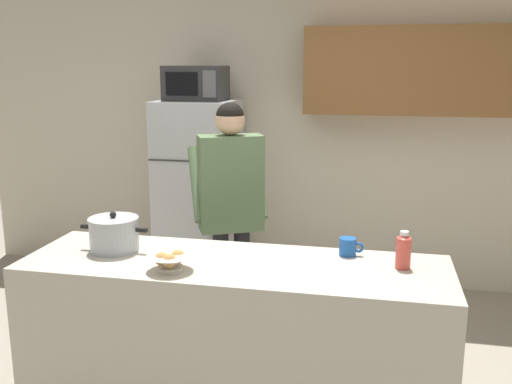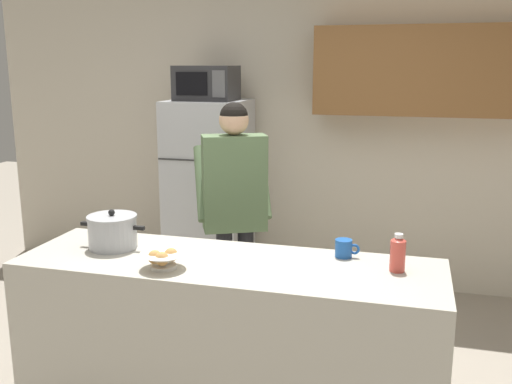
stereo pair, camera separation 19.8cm
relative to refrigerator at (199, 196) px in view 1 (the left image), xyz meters
The scene contains 9 objects.
back_wall_unit 1.26m from the refrigerator, 21.20° to the left, with size 6.00×0.48×2.60m.
kitchen_island 2.04m from the refrigerator, 67.32° to the right, with size 2.21×0.68×0.92m, color #BCB7A8.
refrigerator is the anchor object (origin of this frame).
microwave 0.95m from the refrigerator, 89.93° to the right, with size 0.48×0.37×0.28m.
person_near_pot 1.08m from the refrigerator, 60.70° to the right, with size 0.62×0.57×1.68m.
cooking_pot 1.81m from the refrigerator, 87.22° to the right, with size 0.38×0.27×0.22m.
coffee_mug 2.11m from the refrigerator, 50.31° to the right, with size 0.13×0.09×0.10m.
bread_bowl 2.10m from the refrigerator, 76.30° to the right, with size 0.23×0.23×0.10m.
bottle_near_edge 2.40m from the refrigerator, 47.39° to the right, with size 0.08×0.08×0.19m.
Camera 1 is at (0.70, -2.72, 1.92)m, focal length 40.24 mm.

